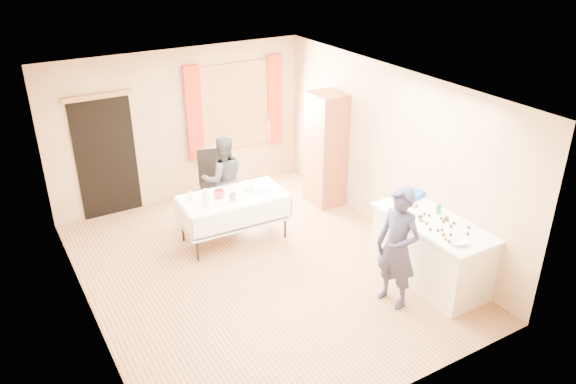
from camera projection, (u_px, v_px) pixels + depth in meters
floor at (259, 269)px, 7.92m from camera, size 4.50×5.50×0.02m
ceiling at (254, 88)px, 6.78m from camera, size 4.50×5.50×0.02m
wall_back at (181, 126)px, 9.49m from camera, size 4.50×0.02×2.60m
wall_front at (394, 294)px, 5.21m from camera, size 4.50×0.02×2.60m
wall_left at (79, 229)px, 6.32m from camera, size 0.02×5.50×2.60m
wall_right at (390, 153)px, 8.38m from camera, size 0.02×5.50×2.60m
window_frame at (235, 106)px, 9.83m from camera, size 1.32×0.06×1.52m
window_pane at (235, 106)px, 9.82m from camera, size 1.20×0.02×1.40m
curtain_left at (194, 114)px, 9.44m from camera, size 0.28×0.06×1.65m
curtain_right at (275, 100)px, 10.15m from camera, size 0.28×0.06×1.65m
doorway at (106, 158)px, 9.01m from camera, size 0.95×0.04×2.00m
door_lintel at (97, 96)px, 8.54m from camera, size 1.05×0.06×0.08m
cabinet at (326, 149)px, 9.42m from camera, size 0.50×0.60×1.94m
counter at (431, 250)px, 7.51m from camera, size 0.79×1.67×0.91m
party_table at (234, 213)px, 8.47m from camera, size 1.61×0.88×0.75m
chair at (215, 195)px, 9.32m from camera, size 0.54×0.54×1.09m
girl at (397, 248)px, 6.90m from camera, size 0.76×0.65×1.61m
woman at (224, 179)px, 8.92m from camera, size 0.92×0.83×1.45m
soda_can at (439, 209)px, 7.45m from camera, size 0.07×0.07×0.12m
mixing_bowl at (458, 242)px, 6.77m from camera, size 0.30×0.30×0.05m
foam_block at (405, 201)px, 7.73m from camera, size 0.17×0.14×0.08m
blue_basket at (413, 195)px, 7.88m from camera, size 0.34×0.26×0.08m
pitcher at (206, 198)px, 8.01m from camera, size 0.11×0.11×0.22m
cup_red at (219, 194)px, 8.24m from camera, size 0.24×0.24×0.12m
cup_rainbow at (233, 197)px, 8.16m from camera, size 0.14×0.14×0.10m
small_bowl at (249, 188)px, 8.51m from camera, size 0.22×0.22×0.06m
pastry_tray at (265, 191)px, 8.44m from camera, size 0.31×0.24×0.02m
bottle at (190, 195)px, 8.17m from camera, size 0.10×0.10×0.15m
cake_balls at (438, 223)px, 7.21m from camera, size 0.50×0.98×0.04m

